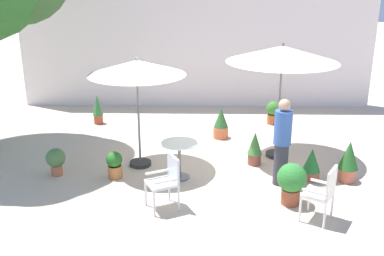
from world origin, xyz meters
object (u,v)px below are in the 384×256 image
object	(u,v)px
cafe_table_0	(179,154)
potted_plant_2	(273,112)
potted_plant_5	(312,164)
potted_plant_6	(56,160)
patio_umbrella_1	(282,55)
potted_plant_8	(115,164)
potted_plant_1	(292,181)
potted_plant_4	(349,160)
potted_plant_7	(221,123)
patio_chair_0	(323,191)
patio_chair_1	(166,179)
potted_plant_0	(255,148)
potted_plant_3	(98,109)
standing_person	(282,141)
patio_umbrella_0	(137,69)

from	to	relation	value
cafe_table_0	potted_plant_2	distance (m)	4.08
potted_plant_5	potted_plant_6	world-z (taller)	potted_plant_5
patio_umbrella_1	potted_plant_6	bearing A→B (deg)	-166.55
cafe_table_0	potted_plant_8	world-z (taller)	cafe_table_0
potted_plant_1	potted_plant_6	xyz separation A→B (m)	(-4.34, 1.07, -0.10)
potted_plant_4	potted_plant_7	size ratio (longest dim) A/B	1.08
potted_plant_5	patio_chair_0	bearing A→B (deg)	-96.87
cafe_table_0	patio_chair_1	world-z (taller)	patio_chair_1
potted_plant_1	potted_plant_8	size ratio (longest dim) A/B	1.38
potted_plant_6	potted_plant_8	bearing A→B (deg)	-5.17
patio_chair_1	potted_plant_1	bearing A→B (deg)	4.85
patio_umbrella_1	cafe_table_0	bearing A→B (deg)	-150.58
potted_plant_1	potted_plant_4	xyz separation A→B (m)	(1.23, 0.92, 0.01)
potted_plant_8	potted_plant_4	bearing A→B (deg)	-0.57
potted_plant_0	potted_plant_3	size ratio (longest dim) A/B	0.90
potted_plant_1	potted_plant_8	world-z (taller)	potted_plant_1
potted_plant_4	cafe_table_0	bearing A→B (deg)	178.80
potted_plant_5	potted_plant_6	distance (m)	4.90
patio_umbrella_1	potted_plant_5	bearing A→B (deg)	-67.30
potted_plant_0	potted_plant_5	distance (m)	1.22
patio_umbrella_1	cafe_table_0	world-z (taller)	patio_umbrella_1
potted_plant_0	potted_plant_8	size ratio (longest dim) A/B	1.32
potted_plant_1	standing_person	size ratio (longest dim) A/B	0.45
potted_plant_2	standing_person	distance (m)	3.65
standing_person	potted_plant_0	bearing A→B (deg)	112.51
potted_plant_1	potted_plant_5	size ratio (longest dim) A/B	1.17
cafe_table_0	patio_chair_1	xyz separation A→B (m)	(-0.16, -1.16, 0.03)
cafe_table_0	potted_plant_2	size ratio (longest dim) A/B	1.20
potted_plant_3	standing_person	size ratio (longest dim) A/B	0.48
cafe_table_0	potted_plant_8	bearing A→B (deg)	-178.98
patio_umbrella_0	patio_chair_1	size ratio (longest dim) A/B	2.46
cafe_table_0	potted_plant_6	distance (m)	2.41
patio_umbrella_0	cafe_table_0	world-z (taller)	patio_umbrella_0
cafe_table_0	potted_plant_1	distance (m)	2.18
cafe_table_0	potted_plant_4	size ratio (longest dim) A/B	0.90
patio_chair_1	potted_plant_0	bearing A→B (deg)	48.21
potted_plant_1	potted_plant_3	distance (m)	6.02
patio_chair_0	potted_plant_2	size ratio (longest dim) A/B	1.52
potted_plant_2	potted_plant_4	size ratio (longest dim) A/B	0.75
potted_plant_1	potted_plant_7	world-z (taller)	potted_plant_7
potted_plant_6	potted_plant_4	bearing A→B (deg)	-1.53
patio_umbrella_1	cafe_table_0	xyz separation A→B (m)	(-2.02, -1.14, -1.69)
patio_chair_0	potted_plant_6	xyz separation A→B (m)	(-4.72, 1.62, -0.21)
cafe_table_0	patio_chair_0	world-z (taller)	patio_chair_0
patio_chair_0	standing_person	xyz separation A→B (m)	(-0.44, 1.33, 0.32)
patio_chair_1	potted_plant_7	world-z (taller)	patio_chair_1
potted_plant_3	potted_plant_0	bearing A→B (deg)	-34.29
cafe_table_0	potted_plant_7	size ratio (longest dim) A/B	0.97
patio_chair_1	potted_plant_1	xyz separation A→B (m)	(2.10, 0.18, -0.11)
potted_plant_3	patio_umbrella_0	bearing A→B (deg)	-61.56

